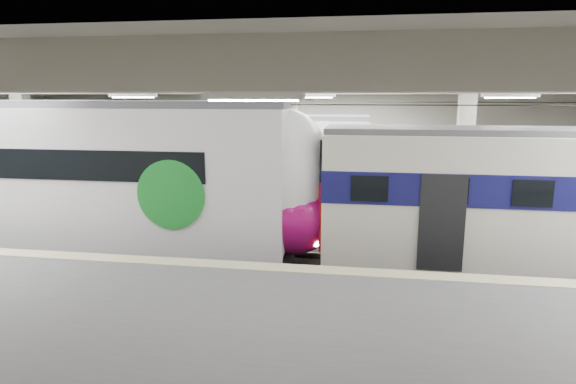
# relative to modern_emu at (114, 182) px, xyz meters

# --- Properties ---
(station_hall) EXTENTS (36.00, 24.00, 5.75)m
(station_hall) POSITION_rel_modern_emu_xyz_m (5.81, -1.74, 0.89)
(station_hall) COLOR black
(station_hall) RESTS_ON ground
(modern_emu) EXTENTS (15.08, 3.11, 4.80)m
(modern_emu) POSITION_rel_modern_emu_xyz_m (0.00, 0.00, 0.00)
(modern_emu) COLOR white
(modern_emu) RESTS_ON ground
(older_rer) EXTENTS (12.32, 2.72, 4.11)m
(older_rer) POSITION_rel_modern_emu_xyz_m (12.54, 0.00, -0.20)
(older_rer) COLOR silver
(older_rer) RESTS_ON ground
(far_train) EXTENTS (12.97, 2.74, 4.18)m
(far_train) POSITION_rel_modern_emu_xyz_m (1.27, 5.50, -0.20)
(far_train) COLOR white
(far_train) RESTS_ON ground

